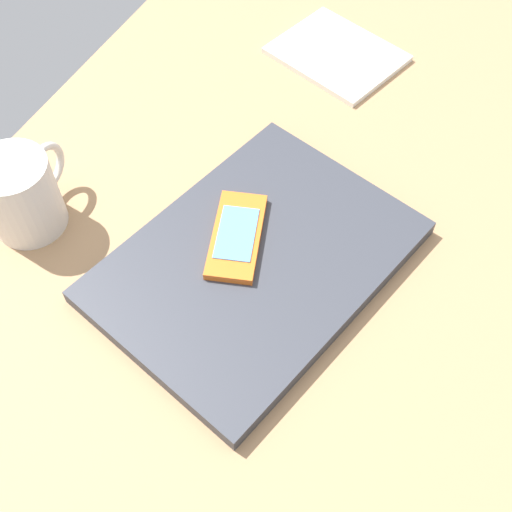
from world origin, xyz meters
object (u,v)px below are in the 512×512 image
object	(u,v)px
laptop_closed	(256,261)
notepad	(337,54)
cell_phone_on_laptop	(237,236)
coffee_mug	(22,194)

from	to	relation	value
laptop_closed	notepad	bearing A→B (deg)	23.74
cell_phone_on_laptop	coffee_mug	world-z (taller)	coffee_mug
laptop_closed	notepad	xyz separation A→B (cm)	(37.04, 5.53, -0.58)
cell_phone_on_laptop	coffee_mug	size ratio (longest dim) A/B	1.08
notepad	coffee_mug	xyz separation A→B (cm)	(-42.57, 20.32, 4.28)
cell_phone_on_laptop	laptop_closed	bearing A→B (deg)	-112.09
coffee_mug	notepad	bearing A→B (deg)	-25.52
laptop_closed	coffee_mug	xyz separation A→B (cm)	(-5.54, 25.85, 3.70)
laptop_closed	coffee_mug	bearing A→B (deg)	117.33
laptop_closed	coffee_mug	world-z (taller)	coffee_mug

